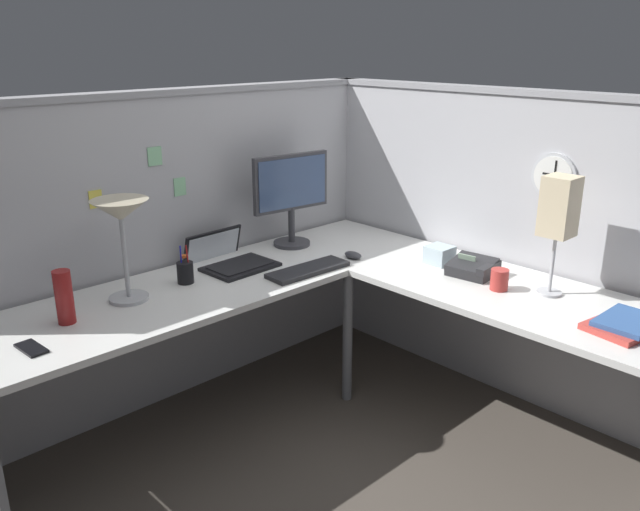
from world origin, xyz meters
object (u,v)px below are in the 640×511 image
(laptop, at_px, (228,259))
(coffee_mug, at_px, (499,280))
(desk_lamp_paper, at_px, (559,210))
(keyboard, at_px, (308,270))
(tissue_box, at_px, (439,255))
(monitor, at_px, (291,193))
(pen_cup, at_px, (185,272))
(thermos_flask, at_px, (64,297))
(office_phone, at_px, (474,268))
(wall_clock, at_px, (554,176))
(book_stack, at_px, (625,324))
(computer_mouse, at_px, (353,255))
(desk_lamp_dome, at_px, (121,219))
(cell_phone, at_px, (31,348))

(laptop, relative_size, coffee_mug, 4.10)
(desk_lamp_paper, height_order, coffee_mug, desk_lamp_paper)
(keyboard, distance_m, tissue_box, 0.67)
(laptop, bearing_deg, monitor, 1.91)
(pen_cup, relative_size, tissue_box, 1.50)
(thermos_flask, xyz_separation_m, office_phone, (1.63, -0.81, -0.07))
(tissue_box, bearing_deg, wall_clock, -57.10)
(book_stack, bearing_deg, pen_cup, 120.60)
(computer_mouse, height_order, thermos_flask, thermos_flask)
(desk_lamp_dome, relative_size, desk_lamp_paper, 0.84)
(laptop, height_order, thermos_flask, thermos_flask)
(book_stack, bearing_deg, desk_lamp_dome, 127.72)
(book_stack, bearing_deg, coffee_mug, 88.42)
(pen_cup, relative_size, cell_phone, 1.25)
(computer_mouse, distance_m, desk_lamp_dome, 1.20)
(desk_lamp_dome, bearing_deg, computer_mouse, -14.60)
(monitor, relative_size, tissue_box, 4.17)
(keyboard, bearing_deg, tissue_box, -30.51)
(book_stack, bearing_deg, monitor, 97.24)
(computer_mouse, distance_m, book_stack, 1.33)
(monitor, relative_size, thermos_flask, 2.27)
(desk_lamp_dome, height_order, desk_lamp_paper, desk_lamp_paper)
(laptop, height_order, book_stack, laptop)
(desk_lamp_paper, relative_size, coffee_mug, 5.52)
(office_phone, bearing_deg, desk_lamp_paper, -83.26)
(keyboard, height_order, desk_lamp_paper, desk_lamp_paper)
(pen_cup, relative_size, thermos_flask, 0.82)
(computer_mouse, bearing_deg, cell_phone, 176.40)
(computer_mouse, distance_m, coffee_mug, 0.77)
(laptop, xyz_separation_m, tissue_box, (0.77, -0.73, 0.02))
(keyboard, relative_size, tissue_box, 3.58)
(monitor, distance_m, computer_mouse, 0.48)
(keyboard, distance_m, desk_lamp_paper, 1.17)
(pen_cup, xyz_separation_m, office_phone, (1.05, -0.87, -0.02))
(pen_cup, height_order, wall_clock, wall_clock)
(computer_mouse, xyz_separation_m, wall_clock, (0.53, -0.78, 0.45))
(office_phone, bearing_deg, tissue_box, 82.87)
(pen_cup, height_order, desk_lamp_paper, desk_lamp_paper)
(pen_cup, distance_m, wall_clock, 1.77)
(thermos_flask, xyz_separation_m, desk_lamp_paper, (1.67, -1.18, 0.27))
(desk_lamp_dome, distance_m, cell_phone, 0.63)
(thermos_flask, xyz_separation_m, book_stack, (1.54, -1.56, -0.09))
(book_stack, height_order, coffee_mug, coffee_mug)
(keyboard, xyz_separation_m, tissue_box, (0.56, -0.36, 0.03))
(office_phone, bearing_deg, wall_clock, -33.91)
(keyboard, xyz_separation_m, thermos_flask, (-1.09, 0.23, 0.10))
(office_phone, bearing_deg, computer_mouse, 111.67)
(laptop, distance_m, tissue_box, 1.06)
(book_stack, bearing_deg, tissue_box, 83.16)
(office_phone, distance_m, coffee_mug, 0.20)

